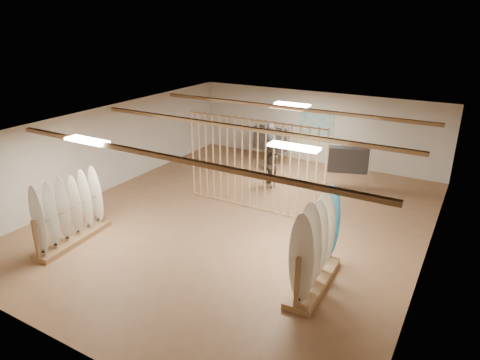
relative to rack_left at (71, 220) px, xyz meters
The scene contains 16 objects.
floor 4.60m from the rack_left, 47.47° to the left, with size 12.00×12.00×0.00m, color #906545.
ceiling 5.04m from the rack_left, 47.47° to the left, with size 12.00×12.00×0.00m, color gray.
wall_back 9.88m from the rack_left, 71.79° to the left, with size 12.00×12.00×0.00m, color beige.
wall_front 4.13m from the rack_left, 40.70° to the right, with size 12.00×12.00×0.00m, color beige.
wall_left 3.94m from the rack_left, 119.84° to the left, with size 12.00×12.00×0.00m, color beige.
wall_right 8.78m from the rack_left, 22.55° to the left, with size 12.00×12.00×0.00m, color beige.
ceiling_slats 5.01m from the rack_left, 47.47° to the left, with size 9.50×6.12×0.10m, color olive.
light_panels 5.01m from the rack_left, 47.47° to the left, with size 1.20×0.35×0.06m, color white.
bamboo_partition 5.23m from the rack_left, 53.47° to the left, with size 4.45×0.05×2.78m.
poster 9.87m from the rack_left, 71.76° to the left, with size 1.40×0.03×0.90m, color teal.
rack_left is the anchor object (origin of this frame).
rack_right 6.26m from the rack_left, 12.01° to the left, with size 0.66×2.25×2.13m.
clothing_rack_a 8.42m from the rack_left, 79.06° to the left, with size 1.43×0.49×1.54m.
clothing_rack_b 8.84m from the rack_left, 55.42° to the left, with size 1.36×0.77×1.52m.
shopper_a 7.73m from the rack_left, 74.72° to the left, with size 0.77×0.52×2.12m, color #282830.
shopper_b 6.59m from the rack_left, 65.62° to the left, with size 0.83×0.65×1.73m, color #3A342D.
Camera 1 is at (5.61, -9.71, 5.56)m, focal length 32.00 mm.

